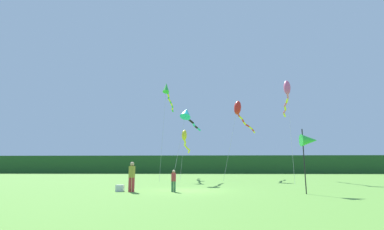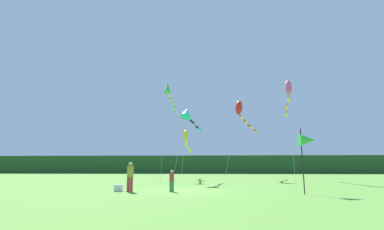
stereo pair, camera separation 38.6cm
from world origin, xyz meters
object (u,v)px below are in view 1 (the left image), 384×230
kite_yellow (185,138)px  kite_green (167,91)px  person_child (174,180)px  kite_red (239,111)px  banner_flag_pole (309,141)px  kite_rainbow (287,92)px  cooler_box (120,188)px  person_adult (132,175)px  kite_cyan (187,115)px

kite_yellow → kite_green: bearing=-163.4°
kite_green → kite_yellow: (2.20, 0.66, -5.80)m
person_child → kite_red: bearing=69.5°
banner_flag_pole → kite_rainbow: 16.13m
cooler_box → kite_green: bearing=87.9°
cooler_box → kite_red: (9.43, 16.22, 7.93)m
banner_flag_pole → kite_rainbow: size_ratio=0.33×
person_adult → kite_green: 19.53m
person_adult → person_child: person_adult is taller
kite_rainbow → kite_yellow: size_ratio=1.09×
person_adult → person_child: (2.50, 0.16, -0.26)m
kite_cyan → kite_yellow: size_ratio=0.78×
person_child → kite_yellow: bearing=91.5°
person_adult → kite_green: (-0.16, 16.90, 9.78)m
cooler_box → kite_green: kite_green is taller
cooler_box → kite_rainbow: size_ratio=0.04×
banner_flag_pole → kite_red: 18.28m
kite_green → banner_flag_pole: bearing=-59.6°
person_adult → person_child: 2.52m
kite_red → kite_yellow: size_ratio=0.94×
person_adult → kite_rainbow: bearing=44.9°
person_adult → banner_flag_pole: 10.51m
person_adult → kite_cyan: (2.79, 9.33, 5.36)m
person_adult → cooler_box: size_ratio=3.80×
person_adult → kite_yellow: size_ratio=0.18×
person_adult → cooler_box: bearing=157.0°
banner_flag_pole → kite_yellow: kite_yellow is taller
kite_red → kite_yellow: 7.40m
person_adult → kite_red: 20.00m
person_child → kite_cyan: 10.76m
person_child → kite_green: bearing=99.0°
kite_red → kite_green: bearing=177.8°
cooler_box → banner_flag_pole: banner_flag_pole is taller
kite_cyan → kite_green: 9.25m
cooler_box → banner_flag_pole: bearing=-6.3°
cooler_box → banner_flag_pole: size_ratio=0.13×
kite_cyan → kite_red: kite_red is taller
kite_green → person_adult: bearing=-89.4°
banner_flag_pole → kite_yellow: size_ratio=0.36×
cooler_box → kite_yellow: (2.82, 17.22, 4.77)m
cooler_box → kite_red: bearing=59.8°
kite_cyan → person_child: bearing=-91.8°
person_child → kite_rainbow: (11.02, 13.30, 8.81)m
kite_cyan → kite_red: 9.47m
person_adult → kite_red: (8.65, 16.56, 7.14)m
banner_flag_pole → kite_yellow: 20.31m
banner_flag_pole → kite_cyan: 13.13m
person_adult → cooler_box: 1.16m
kite_cyan → kite_green: (-2.95, 7.57, 4.42)m
kite_green → kite_yellow: size_ratio=1.19×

